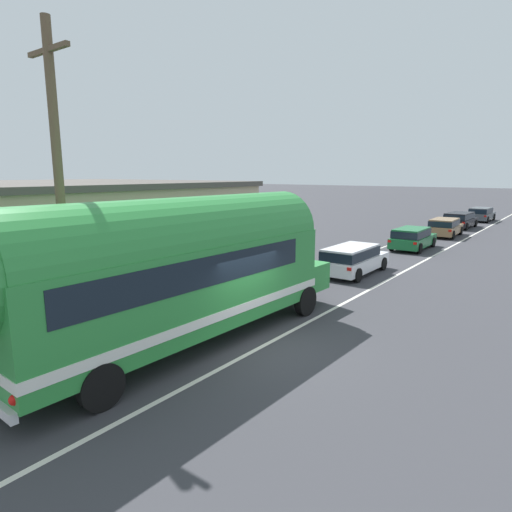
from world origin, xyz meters
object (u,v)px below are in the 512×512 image
Objects in this scene: painted_bus at (170,268)px; car_fifth at (481,213)px; car_lead at (353,258)px; car_third at (445,226)px; car_fourth at (460,219)px; utility_pole at (59,186)px; car_second at (412,237)px.

painted_bus is 40.76m from car_fifth.
car_lead is 15.91m from car_third.
car_lead and car_fifth have the same top height.
car_fourth and car_fifth have the same top height.
utility_pole reaches higher than car_second.
utility_pole reaches higher than car_third.
car_fourth is at bearing 90.73° from car_second.
utility_pole is 1.92× the size of car_second.
utility_pole is 21.97m from car_second.
car_lead is at bearing -90.57° from car_fifth.
car_fourth is (-0.17, 13.52, 0.02)m from car_second.
utility_pole is 35.31m from car_fourth.
painted_bus is 27.31m from car_third.
car_third is at bearing -90.46° from car_fifth.
painted_bus is 2.56× the size of car_fourth.
car_third is (2.56, 28.78, -3.64)m from utility_pole.
painted_bus is 2.76× the size of car_second.
car_lead is (-0.03, 11.35, -1.51)m from painted_bus.
utility_pole is 13.58m from car_lead.
car_fifth is (0.29, 29.38, -0.01)m from car_lead.
painted_bus is 11.45m from car_lead.
car_third is (0.14, 7.25, 0.00)m from car_second.
car_third is 6.28m from car_fourth.
car_second is at bearing 83.58° from utility_pole.
painted_bus is at bearing -89.85° from car_lead.
car_third is at bearing 84.92° from utility_pole.
car_second is at bearing 89.95° from painted_bus.
utility_pole is 1.78× the size of car_fourth.
painted_bus is at bearing -90.05° from car_second.
car_lead is 1.02× the size of car_second.
car_lead is (2.38, 12.87, -3.63)m from utility_pole.
car_fifth is at bearing 89.63° from painted_bus.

